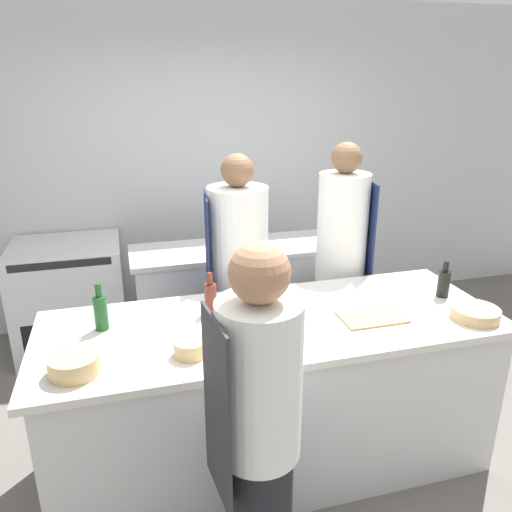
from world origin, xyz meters
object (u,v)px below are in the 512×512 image
object	(u,v)px
bottle_vinegar	(444,283)
bowl_mixing_large	(475,313)
bottle_olive_oil	(101,311)
bottle_wine	(210,297)
bowl_prep_small	(74,364)
cup	(247,297)
chef_at_stove	(340,268)
chef_at_pass_far	(238,282)
bowl_ceramic_blue	(190,348)
chef_at_prep_near	(258,435)
oven_range	(71,297)

from	to	relation	value
bottle_vinegar	bowl_mixing_large	world-z (taller)	bottle_vinegar
bottle_olive_oil	bowl_mixing_large	bearing A→B (deg)	-12.08
bottle_vinegar	bottle_wine	xyz separation A→B (m)	(-1.38, 0.15, 0.01)
bowl_prep_small	cup	world-z (taller)	bowl_prep_small
chef_at_stove	bowl_prep_small	bearing A→B (deg)	-50.08
bottle_vinegar	cup	size ratio (longest dim) A/B	2.52
chef_at_pass_far	cup	world-z (taller)	chef_at_pass_far
bowl_mixing_large	bowl_ceramic_blue	size ratio (longest dim) A/B	1.59
chef_at_prep_near	chef_at_stove	xyz separation A→B (m)	(1.00, 1.44, 0.07)
chef_at_stove	bowl_ceramic_blue	size ratio (longest dim) A/B	10.99
oven_range	bowl_mixing_large	bearing A→B (deg)	-41.14
oven_range	bottle_wine	size ratio (longest dim) A/B	3.77
bottle_wine	bottle_olive_oil	bearing A→B (deg)	-176.72
chef_at_stove	cup	distance (m)	0.92
oven_range	bowl_prep_small	xyz separation A→B (m)	(0.21, -1.96, 0.51)
chef_at_prep_near	bowl_prep_small	bearing A→B (deg)	48.91
chef_at_stove	bowl_prep_small	xyz separation A→B (m)	(-1.71, -0.94, 0.07)
bottle_wine	bowl_mixing_large	world-z (taller)	bottle_wine
bottle_wine	cup	size ratio (longest dim) A/B	2.73
oven_range	bottle_wine	xyz separation A→B (m)	(0.90, -1.53, 0.56)
chef_at_pass_far	bottle_olive_oil	distance (m)	1.06
bowl_prep_small	cup	distance (m)	1.04
chef_at_pass_far	bowl_ceramic_blue	size ratio (longest dim) A/B	10.66
oven_range	bowl_mixing_large	distance (m)	3.05
bottle_olive_oil	bottle_wine	world-z (taller)	bottle_olive_oil
bottle_vinegar	cup	bearing A→B (deg)	170.03
chef_at_stove	bowl_ceramic_blue	bearing A→B (deg)	-41.15
bowl_prep_small	cup	bearing A→B (deg)	28.12
oven_range	bottle_olive_oil	distance (m)	1.70
bowl_prep_small	bowl_ceramic_blue	bearing A→B (deg)	1.88
bottle_olive_oil	bottle_wine	distance (m)	0.58
chef_at_pass_far	cup	xyz separation A→B (m)	(-0.06, -0.50, 0.11)
bottle_olive_oil	bottle_wine	xyz separation A→B (m)	(0.58, 0.03, -0.01)
oven_range	chef_at_prep_near	distance (m)	2.65
cup	bottle_olive_oil	bearing A→B (deg)	-173.59
chef_at_prep_near	oven_range	bearing A→B (deg)	14.51
bottle_wine	bowl_prep_small	bearing A→B (deg)	-147.97
bowl_ceramic_blue	bottle_wine	bearing A→B (deg)	67.20
chef_at_prep_near	bowl_ceramic_blue	size ratio (longest dim) A/B	10.11
bottle_olive_oil	cup	size ratio (longest dim) A/B	2.92
chef_at_pass_far	cup	distance (m)	0.52
chef_at_prep_near	chef_at_stove	distance (m)	1.75
bottle_olive_oil	bowl_ceramic_blue	size ratio (longest dim) A/B	1.60
bottle_wine	bowl_ceramic_blue	bearing A→B (deg)	-112.80
chef_at_prep_near	bowl_prep_small	xyz separation A→B (m)	(-0.70, 0.50, 0.14)
chef_at_stove	bowl_mixing_large	world-z (taller)	chef_at_stove
oven_range	chef_at_stove	distance (m)	2.22
chef_at_stove	bottle_vinegar	xyz separation A→B (m)	(0.36, -0.65, 0.12)
bowl_prep_small	bottle_wine	bearing A→B (deg)	32.03
chef_at_stove	chef_at_pass_far	distance (m)	0.73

